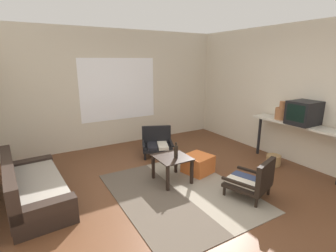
# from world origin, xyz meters

# --- Properties ---
(ground_plane) EXTENTS (7.80, 7.80, 0.00)m
(ground_plane) POSITION_xyz_m (0.00, 0.00, 0.00)
(ground_plane) COLOR #56331E
(far_wall_with_window) EXTENTS (5.60, 0.13, 2.70)m
(far_wall_with_window) POSITION_xyz_m (0.00, 3.06, 1.35)
(far_wall_with_window) COLOR beige
(far_wall_with_window) RESTS_ON ground
(side_wall_right) EXTENTS (0.12, 6.60, 2.70)m
(side_wall_right) POSITION_xyz_m (2.66, 0.30, 1.35)
(side_wall_right) COLOR beige
(side_wall_right) RESTS_ON ground
(area_rug) EXTENTS (1.88, 2.39, 0.01)m
(area_rug) POSITION_xyz_m (-0.06, 0.23, 0.01)
(area_rug) COLOR #4C4238
(area_rug) RESTS_ON ground
(couch) EXTENTS (0.86, 1.83, 0.66)m
(couch) POSITION_xyz_m (-2.05, 1.09, 0.21)
(couch) COLOR black
(couch) RESTS_ON ground
(coffee_table) EXTENTS (0.54, 0.58, 0.45)m
(coffee_table) POSITION_xyz_m (0.04, 0.61, 0.36)
(coffee_table) COLOR black
(coffee_table) RESTS_ON ground
(armchair_by_window) EXTENTS (0.80, 0.74, 0.60)m
(armchair_by_window) POSITION_xyz_m (0.42, 1.87, 0.27)
(armchair_by_window) COLOR black
(armchair_by_window) RESTS_ON ground
(armchair_striped_foreground) EXTENTS (0.71, 0.73, 0.62)m
(armchair_striped_foreground) POSITION_xyz_m (0.81, -0.44, 0.27)
(armchair_striped_foreground) COLOR black
(armchair_striped_foreground) RESTS_ON ground
(ottoman_orange) EXTENTS (0.55, 0.55, 0.33)m
(ottoman_orange) POSITION_xyz_m (0.62, 0.66, 0.17)
(ottoman_orange) COLOR #D1662D
(ottoman_orange) RESTS_ON ground
(console_shelf) EXTENTS (0.38, 1.78, 0.88)m
(console_shelf) POSITION_xyz_m (2.36, -0.06, 0.78)
(console_shelf) COLOR beige
(console_shelf) RESTS_ON ground
(crt_television) EXTENTS (0.52, 0.44, 0.42)m
(crt_television) POSITION_xyz_m (2.35, -0.15, 1.09)
(crt_television) COLOR black
(crt_television) RESTS_ON console_shelf
(clay_vase) EXTENTS (0.25, 0.25, 0.36)m
(clay_vase) POSITION_xyz_m (2.36, 0.29, 1.01)
(clay_vase) COLOR #935B38
(clay_vase) RESTS_ON console_shelf
(glass_bottle) EXTENTS (0.07, 0.07, 0.27)m
(glass_bottle) POSITION_xyz_m (0.06, 0.53, 0.56)
(glass_bottle) COLOR black
(glass_bottle) RESTS_ON coffee_table
(wicker_basket) EXTENTS (0.27, 0.27, 0.20)m
(wicker_basket) POSITION_xyz_m (2.12, 0.19, 0.10)
(wicker_basket) COLOR #9E7A4C
(wicker_basket) RESTS_ON ground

